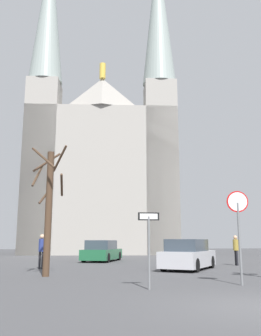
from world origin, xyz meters
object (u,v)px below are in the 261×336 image
object	(u,v)px
cathedral	(102,160)
pedestrian_walking	(236,247)
stop_sign	(238,219)
parked_car_near_silver	(188,255)
pedestrian_standing	(42,248)
bare_tree	(48,206)
one_way_arrow_sign	(149,240)
parked_car_far_green	(102,251)

from	to	relation	value
cathedral	pedestrian_walking	world-z (taller)	cathedral
cathedral	stop_sign	bearing A→B (deg)	-85.68
parked_car_near_silver	pedestrian_standing	xyz separation A→B (m)	(-7.44, 1.62, 0.37)
bare_tree	pedestrian_standing	size ratio (longest dim) A/B	3.13
pedestrian_walking	pedestrian_standing	world-z (taller)	pedestrian_standing
pedestrian_walking	parked_car_near_silver	bearing A→B (deg)	-145.49
one_way_arrow_sign	pedestrian_standing	distance (m)	9.70
parked_car_far_green	pedestrian_walking	distance (m)	9.47
one_way_arrow_sign	pedestrian_walking	bearing A→B (deg)	53.34
pedestrian_standing	bare_tree	bearing A→B (deg)	-82.74
parked_car_near_silver	pedestrian_standing	world-z (taller)	pedestrian_standing
cathedral	one_way_arrow_sign	size ratio (longest dim) A/B	16.74
one_way_arrow_sign	parked_car_near_silver	size ratio (longest dim) A/B	0.50
cathedral	pedestrian_standing	distance (m)	24.79
parked_car_near_silver	pedestrian_standing	distance (m)	7.63
one_way_arrow_sign	pedestrian_walking	size ratio (longest dim) A/B	1.31
one_way_arrow_sign	bare_tree	xyz separation A→B (m)	(-3.37, 4.66, 1.44)
one_way_arrow_sign	parked_car_far_green	bearing A→B (deg)	90.76
bare_tree	stop_sign	bearing A→B (deg)	-31.76
one_way_arrow_sign	pedestrian_walking	distance (m)	12.32
stop_sign	one_way_arrow_sign	size ratio (longest dim) A/B	1.36
parked_car_far_green	cathedral	bearing A→B (deg)	85.86
stop_sign	one_way_arrow_sign	world-z (taller)	stop_sign
parked_car_far_green	bare_tree	bearing A→B (deg)	-106.15
one_way_arrow_sign	bare_tree	distance (m)	5.92
cathedral	bare_tree	distance (m)	27.97
stop_sign	bare_tree	bearing A→B (deg)	148.24
pedestrian_walking	bare_tree	bearing A→B (deg)	-154.05
pedestrian_walking	cathedral	bearing A→B (deg)	106.84
stop_sign	bare_tree	distance (m)	7.79
parked_car_near_silver	pedestrian_walking	bearing A→B (deg)	34.51
parked_car_far_green	pedestrian_standing	bearing A→B (deg)	-118.89
one_way_arrow_sign	stop_sign	bearing A→B (deg)	10.20
parked_car_near_silver	parked_car_far_green	distance (m)	9.12
stop_sign	pedestrian_standing	distance (m)	10.99
cathedral	parked_car_near_silver	world-z (taller)	cathedral
bare_tree	parked_car_far_green	bearing A→B (deg)	73.85
pedestrian_walking	pedestrian_standing	distance (m)	11.30
bare_tree	parked_car_near_silver	size ratio (longest dim) A/B	1.20
bare_tree	cathedral	bearing A→B (deg)	80.81
cathedral	pedestrian_standing	size ratio (longest dim) A/B	21.70
parked_car_far_green	parked_car_near_silver	bearing A→B (deg)	-65.72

